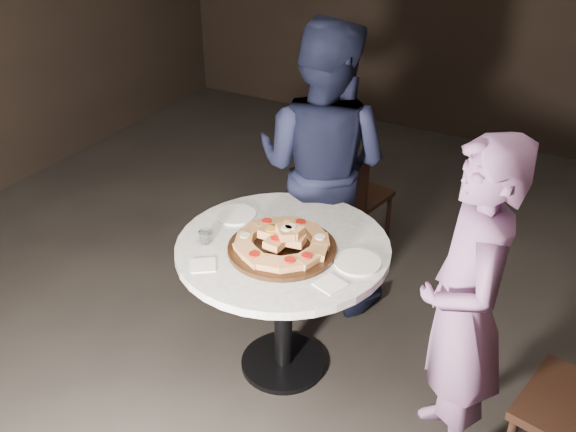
{
  "coord_description": "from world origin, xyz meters",
  "views": [
    {
      "loc": [
        1.22,
        -2.2,
        2.45
      ],
      "look_at": [
        -0.04,
        0.09,
        0.9
      ],
      "focal_mm": 40.0,
      "sensor_mm": 36.0,
      "label": 1
    }
  ],
  "objects_px": {
    "serving_board": "(282,248)",
    "diner_navy": "(322,166)",
    "table": "(283,269)",
    "water_glass": "(206,237)",
    "diner_teal": "(464,311)",
    "chair_far": "(351,191)",
    "focaccia_pile": "(283,240)"
  },
  "relations": [
    {
      "from": "focaccia_pile",
      "to": "chair_far",
      "type": "xyz_separation_m",
      "value": [
        -0.19,
        1.25,
        -0.38
      ]
    },
    {
      "from": "chair_far",
      "to": "diner_teal",
      "type": "xyz_separation_m",
      "value": [
        1.06,
        -1.28,
        0.32
      ]
    },
    {
      "from": "focaccia_pile",
      "to": "water_glass",
      "type": "relative_size",
      "value": 6.72
    },
    {
      "from": "water_glass",
      "to": "diner_navy",
      "type": "xyz_separation_m",
      "value": [
        0.18,
        0.88,
        0.04
      ]
    },
    {
      "from": "serving_board",
      "to": "diner_navy",
      "type": "bearing_deg",
      "value": 102.45
    },
    {
      "from": "table",
      "to": "focaccia_pile",
      "type": "xyz_separation_m",
      "value": [
        0.03,
        -0.05,
        0.2
      ]
    },
    {
      "from": "serving_board",
      "to": "chair_far",
      "type": "height_order",
      "value": "serving_board"
    },
    {
      "from": "diner_teal",
      "to": "water_glass",
      "type": "bearing_deg",
      "value": -110.76
    },
    {
      "from": "diner_teal",
      "to": "chair_far",
      "type": "bearing_deg",
      "value": -165.18
    },
    {
      "from": "serving_board",
      "to": "focaccia_pile",
      "type": "height_order",
      "value": "focaccia_pile"
    },
    {
      "from": "water_glass",
      "to": "chair_far",
      "type": "distance_m",
      "value": 1.42
    },
    {
      "from": "water_glass",
      "to": "diner_teal",
      "type": "relative_size",
      "value": 0.04
    },
    {
      "from": "table",
      "to": "serving_board",
      "type": "distance_m",
      "value": 0.16
    },
    {
      "from": "table",
      "to": "water_glass",
      "type": "relative_size",
      "value": 17.94
    },
    {
      "from": "table",
      "to": "water_glass",
      "type": "bearing_deg",
      "value": -152.73
    },
    {
      "from": "table",
      "to": "diner_navy",
      "type": "distance_m",
      "value": 0.76
    },
    {
      "from": "table",
      "to": "diner_teal",
      "type": "distance_m",
      "value": 0.91
    },
    {
      "from": "serving_board",
      "to": "focaccia_pile",
      "type": "bearing_deg",
      "value": -0.06
    },
    {
      "from": "serving_board",
      "to": "diner_navy",
      "type": "xyz_separation_m",
      "value": [
        -0.17,
        0.76,
        0.06
      ]
    },
    {
      "from": "focaccia_pile",
      "to": "chair_far",
      "type": "bearing_deg",
      "value": 98.6
    },
    {
      "from": "table",
      "to": "water_glass",
      "type": "distance_m",
      "value": 0.41
    },
    {
      "from": "focaccia_pile",
      "to": "water_glass",
      "type": "height_order",
      "value": "focaccia_pile"
    },
    {
      "from": "water_glass",
      "to": "chair_far",
      "type": "relative_size",
      "value": 0.09
    },
    {
      "from": "focaccia_pile",
      "to": "chair_far",
      "type": "distance_m",
      "value": 1.32
    },
    {
      "from": "focaccia_pile",
      "to": "water_glass",
      "type": "bearing_deg",
      "value": -161.28
    },
    {
      "from": "serving_board",
      "to": "diner_navy",
      "type": "relative_size",
      "value": 0.31
    },
    {
      "from": "water_glass",
      "to": "table",
      "type": "bearing_deg",
      "value": 27.27
    },
    {
      "from": "table",
      "to": "diner_navy",
      "type": "xyz_separation_m",
      "value": [
        -0.15,
        0.72,
        0.21
      ]
    },
    {
      "from": "chair_far",
      "to": "diner_teal",
      "type": "relative_size",
      "value": 0.5
    },
    {
      "from": "diner_teal",
      "to": "focaccia_pile",
      "type": "bearing_deg",
      "value": -117.04
    },
    {
      "from": "chair_far",
      "to": "diner_navy",
      "type": "height_order",
      "value": "diner_navy"
    },
    {
      "from": "water_glass",
      "to": "focaccia_pile",
      "type": "bearing_deg",
      "value": 18.72
    }
  ]
}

